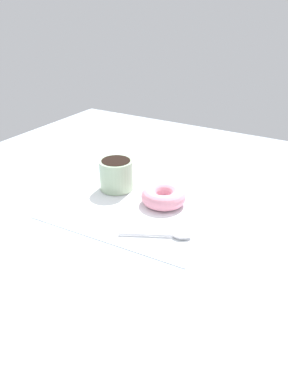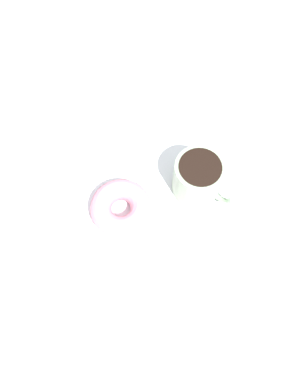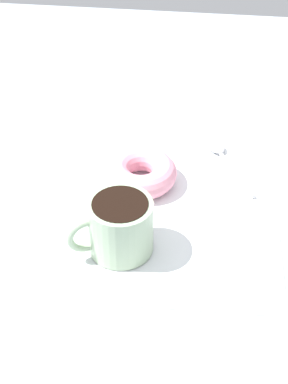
# 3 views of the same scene
# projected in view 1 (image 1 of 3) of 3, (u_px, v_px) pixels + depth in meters

# --- Properties ---
(ground_plane) EXTENTS (1.20, 1.20, 0.02)m
(ground_plane) POSITION_uv_depth(u_px,v_px,m) (142.00, 212.00, 0.81)
(ground_plane) COLOR #99A8B7
(napkin) EXTENTS (0.36, 0.36, 0.00)m
(napkin) POSITION_uv_depth(u_px,v_px,m) (144.00, 201.00, 0.83)
(napkin) COLOR white
(napkin) RESTS_ON ground_plane
(coffee_cup) EXTENTS (0.08, 0.10, 0.07)m
(coffee_cup) POSITION_uv_depth(u_px,v_px,m) (116.00, 174.00, 0.87)
(coffee_cup) COLOR #9EB793
(coffee_cup) RESTS_ON napkin
(donut) EXTENTS (0.10, 0.10, 0.03)m
(donut) POSITION_uv_depth(u_px,v_px,m) (164.00, 196.00, 0.81)
(donut) COLOR pink
(donut) RESTS_ON napkin
(spoon) EXTENTS (0.13, 0.08, 0.01)m
(spoon) POSITION_uv_depth(u_px,v_px,m) (171.00, 235.00, 0.70)
(spoon) COLOR silver
(spoon) RESTS_ON napkin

